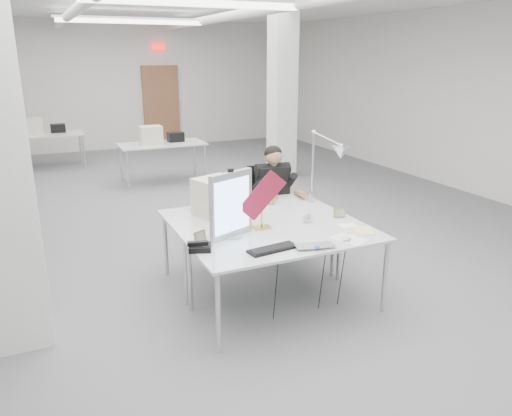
# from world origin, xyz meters

# --- Properties ---
(room_shell) EXTENTS (10.04, 14.04, 3.24)m
(room_shell) POSITION_xyz_m (0.04, 0.13, 1.69)
(room_shell) COLOR #5C5C5F
(room_shell) RESTS_ON ground
(desk_main) EXTENTS (1.80, 0.90, 0.02)m
(desk_main) POSITION_xyz_m (0.00, -2.50, 0.74)
(desk_main) COLOR silver
(desk_main) RESTS_ON room_shell
(desk_second) EXTENTS (1.80, 0.90, 0.02)m
(desk_second) POSITION_xyz_m (0.00, -1.60, 0.74)
(desk_second) COLOR silver
(desk_second) RESTS_ON room_shell
(bg_desk_a) EXTENTS (1.60, 0.80, 0.02)m
(bg_desk_a) POSITION_xyz_m (0.20, 3.00, 0.74)
(bg_desk_a) COLOR silver
(bg_desk_a) RESTS_ON room_shell
(bg_desk_b) EXTENTS (1.60, 0.80, 0.02)m
(bg_desk_b) POSITION_xyz_m (-1.80, 5.20, 0.74)
(bg_desk_b) COLOR silver
(bg_desk_b) RESTS_ON room_shell
(office_chair) EXTENTS (0.54, 0.54, 1.00)m
(office_chair) POSITION_xyz_m (0.56, -1.01, 0.50)
(office_chair) COLOR black
(office_chair) RESTS_ON room_shell
(seated_person) EXTENTS (0.49, 0.59, 0.82)m
(seated_person) POSITION_xyz_m (0.56, -1.06, 0.90)
(seated_person) COLOR black
(seated_person) RESTS_ON office_chair
(monitor) EXTENTS (0.48, 0.24, 0.62)m
(monitor) POSITION_xyz_m (-0.46, -2.24, 1.06)
(monitor) COLOR #B5B6BA
(monitor) RESTS_ON desk_main
(pennant) EXTENTS (0.43, 0.16, 0.49)m
(pennant) POSITION_xyz_m (-0.16, -2.28, 1.12)
(pennant) COLOR maroon
(pennant) RESTS_ON monitor
(keyboard) EXTENTS (0.47, 0.21, 0.02)m
(keyboard) POSITION_xyz_m (-0.26, -2.71, 0.77)
(keyboard) COLOR black
(keyboard) RESTS_ON desk_main
(laptop) EXTENTS (0.39, 0.29, 0.03)m
(laptop) POSITION_xyz_m (0.09, -2.87, 0.77)
(laptop) COLOR #B0B0B5
(laptop) RESTS_ON desk_main
(mouse) EXTENTS (0.10, 0.08, 0.03)m
(mouse) POSITION_xyz_m (0.44, -2.80, 0.77)
(mouse) COLOR #A8A8AD
(mouse) RESTS_ON desk_main
(bankers_lamp) EXTENTS (0.30, 0.18, 0.32)m
(bankers_lamp) POSITION_xyz_m (-0.11, -2.15, 0.92)
(bankers_lamp) COLOR gold
(bankers_lamp) RESTS_ON desk_main
(desk_phone) EXTENTS (0.24, 0.23, 0.05)m
(desk_phone) POSITION_xyz_m (-0.84, -2.45, 0.78)
(desk_phone) COLOR black
(desk_phone) RESTS_ON desk_main
(picture_frame_left) EXTENTS (0.13, 0.09, 0.10)m
(picture_frame_left) POSITION_xyz_m (-0.77, -2.26, 0.81)
(picture_frame_left) COLOR olive
(picture_frame_left) RESTS_ON desk_main
(picture_frame_right) EXTENTS (0.13, 0.06, 0.10)m
(picture_frame_right) POSITION_xyz_m (0.77, -2.18, 0.80)
(picture_frame_right) COLOR olive
(picture_frame_right) RESTS_ON desk_main
(desk_clock) EXTENTS (0.11, 0.05, 0.11)m
(desk_clock) POSITION_xyz_m (0.39, -2.19, 0.81)
(desk_clock) COLOR #B7B6BB
(desk_clock) RESTS_ON desk_main
(paper_stack_a) EXTENTS (0.32, 0.37, 0.01)m
(paper_stack_a) POSITION_xyz_m (0.49, -2.77, 0.76)
(paper_stack_a) COLOR white
(paper_stack_a) RESTS_ON desk_main
(paper_stack_b) EXTENTS (0.24, 0.28, 0.01)m
(paper_stack_b) POSITION_xyz_m (0.75, -2.64, 0.76)
(paper_stack_b) COLOR #F0D28F
(paper_stack_b) RESTS_ON desk_main
(paper_stack_c) EXTENTS (0.20, 0.15, 0.01)m
(paper_stack_c) POSITION_xyz_m (0.70, -2.44, 0.76)
(paper_stack_c) COLOR white
(paper_stack_c) RESTS_ON desk_main
(beige_monitor) EXTENTS (0.52, 0.50, 0.39)m
(beige_monitor) POSITION_xyz_m (-0.35, -1.55, 0.95)
(beige_monitor) COLOR beige
(beige_monitor) RESTS_ON desk_second
(architect_lamp) EXTENTS (0.26, 0.65, 0.82)m
(architect_lamp) POSITION_xyz_m (0.80, -1.81, 1.17)
(architect_lamp) COLOR silver
(architect_lamp) RESTS_ON desk_second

